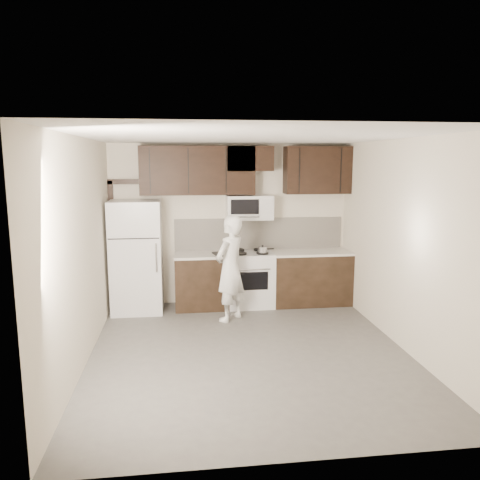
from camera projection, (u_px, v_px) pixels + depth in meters
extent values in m
plane|color=#52504D|center=(249.00, 352.00, 5.99)|extent=(4.50, 4.50, 0.00)
plane|color=beige|center=(230.00, 224.00, 7.96)|extent=(4.00, 0.00, 4.00)
plane|color=white|center=(250.00, 137.00, 5.54)|extent=(4.50, 4.50, 0.00)
cube|color=black|center=(202.00, 282.00, 7.75)|extent=(0.87, 0.62, 0.87)
cube|color=black|center=(310.00, 278.00, 7.98)|extent=(1.32, 0.62, 0.87)
cube|color=beige|center=(201.00, 255.00, 7.67)|extent=(0.87, 0.64, 0.04)
cube|color=beige|center=(311.00, 252.00, 7.90)|extent=(1.32, 0.64, 0.04)
cube|color=silver|center=(250.00, 280.00, 7.85)|extent=(0.76, 0.62, 0.89)
cube|color=silver|center=(250.00, 253.00, 7.77)|extent=(0.76, 0.62, 0.02)
cube|color=black|center=(253.00, 281.00, 7.54)|extent=(0.50, 0.01, 0.30)
cylinder|color=silver|center=(253.00, 269.00, 7.47)|extent=(0.55, 0.02, 0.02)
cylinder|color=black|center=(241.00, 254.00, 7.60)|extent=(0.20, 0.20, 0.03)
cylinder|color=black|center=(262.00, 253.00, 7.64)|extent=(0.20, 0.20, 0.03)
cylinder|color=black|center=(238.00, 250.00, 7.89)|extent=(0.20, 0.20, 0.03)
cylinder|color=black|center=(259.00, 250.00, 7.94)|extent=(0.20, 0.20, 0.03)
cube|color=silver|center=(259.00, 233.00, 8.04)|extent=(2.90, 0.02, 0.54)
cube|color=black|center=(197.00, 170.00, 7.57)|extent=(1.85, 0.35, 0.78)
cube|color=black|center=(317.00, 170.00, 7.82)|extent=(1.10, 0.35, 0.78)
cube|color=black|center=(249.00, 159.00, 7.65)|extent=(0.76, 0.35, 0.40)
cube|color=silver|center=(249.00, 207.00, 7.76)|extent=(0.76, 0.38, 0.40)
cube|color=black|center=(245.00, 207.00, 7.56)|extent=(0.46, 0.01, 0.24)
cube|color=silver|center=(267.00, 207.00, 7.60)|extent=(0.18, 0.01, 0.24)
cylinder|color=silver|center=(245.00, 217.00, 7.56)|extent=(0.46, 0.02, 0.02)
cube|color=silver|center=(137.00, 256.00, 7.50)|extent=(0.80, 0.72, 1.80)
cube|color=black|center=(134.00, 239.00, 7.08)|extent=(0.77, 0.01, 0.02)
cylinder|color=silver|center=(156.00, 258.00, 7.15)|extent=(0.03, 0.03, 0.45)
cube|color=black|center=(113.00, 244.00, 7.73)|extent=(0.08, 0.08, 2.10)
cube|color=black|center=(123.00, 182.00, 7.59)|extent=(0.50, 0.08, 0.08)
cylinder|color=silver|center=(262.00, 250.00, 7.64)|extent=(0.16, 0.16, 0.12)
sphere|color=black|center=(262.00, 246.00, 7.62)|extent=(0.03, 0.03, 0.03)
cylinder|color=black|center=(270.00, 249.00, 7.66)|extent=(0.15, 0.03, 0.02)
cube|color=black|center=(227.00, 253.00, 7.63)|extent=(0.47, 0.39, 0.02)
cylinder|color=tan|center=(227.00, 252.00, 7.62)|extent=(0.33, 0.33, 0.02)
imported|color=white|center=(230.00, 268.00, 7.07)|extent=(0.68, 0.70, 1.62)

